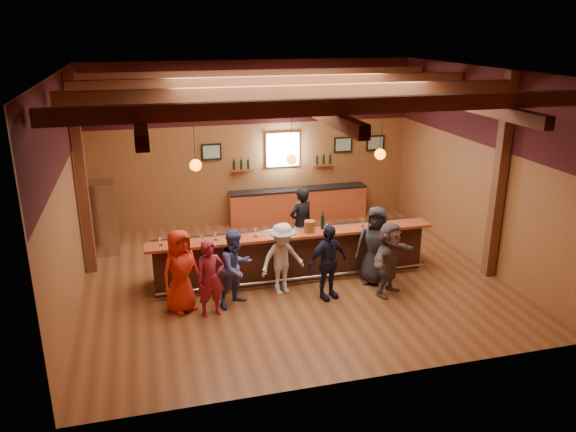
{
  "coord_description": "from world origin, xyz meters",
  "views": [
    {
      "loc": [
        -3.0,
        -11.09,
        5.37
      ],
      "look_at": [
        0.0,
        0.3,
        1.35
      ],
      "focal_mm": 35.0,
      "sensor_mm": 36.0,
      "label": 1
    }
  ],
  "objects": [
    {
      "name": "room",
      "position": [
        0.0,
        0.06,
        3.21
      ],
      "size": [
        9.04,
        9.0,
        4.52
      ],
      "color": "brown",
      "rests_on": "ground"
    },
    {
      "name": "bar_counter",
      "position": [
        0.02,
        0.15,
        0.52
      ],
      "size": [
        6.3,
        1.07,
        1.11
      ],
      "color": "black",
      "rests_on": "ground"
    },
    {
      "name": "back_bar_cabinet",
      "position": [
        1.2,
        3.72,
        0.48
      ],
      "size": [
        4.0,
        0.52,
        0.95
      ],
      "color": "#93371A",
      "rests_on": "ground"
    },
    {
      "name": "window",
      "position": [
        0.8,
        3.95,
        2.05
      ],
      "size": [
        0.95,
        0.09,
        0.95
      ],
      "color": "silver",
      "rests_on": "room"
    },
    {
      "name": "framed_pictures",
      "position": [
        1.67,
        3.94,
        2.1
      ],
      "size": [
        5.35,
        0.05,
        0.45
      ],
      "color": "black",
      "rests_on": "room"
    },
    {
      "name": "wine_shelves",
      "position": [
        0.8,
        3.88,
        1.62
      ],
      "size": [
        3.0,
        0.18,
        0.3
      ],
      "color": "#93371A",
      "rests_on": "room"
    },
    {
      "name": "pendant_lights",
      "position": [
        0.0,
        0.0,
        2.71
      ],
      "size": [
        4.24,
        0.24,
        1.37
      ],
      "color": "black",
      "rests_on": "room"
    },
    {
      "name": "stainless_fridge",
      "position": [
        -4.1,
        2.6,
        0.9
      ],
      "size": [
        0.7,
        0.7,
        1.8
      ],
      "primitive_type": "cube",
      "color": "silver",
      "rests_on": "ground"
    },
    {
      "name": "customer_orange",
      "position": [
        -2.48,
        -0.93,
        0.84
      ],
      "size": [
        0.98,
        0.86,
        1.68
      ],
      "primitive_type": "imported",
      "rotation": [
        0.0,
        0.0,
        0.49
      ],
      "color": "red",
      "rests_on": "ground"
    },
    {
      "name": "customer_redvest",
      "position": [
        -1.95,
        -1.26,
        0.76
      ],
      "size": [
        0.62,
        0.46,
        1.53
      ],
      "primitive_type": "imported",
      "rotation": [
        0.0,
        0.0,
        0.19
      ],
      "color": "maroon",
      "rests_on": "ground"
    },
    {
      "name": "customer_denim",
      "position": [
        -1.4,
        -0.95,
        0.79
      ],
      "size": [
        0.97,
        0.92,
        1.59
      ],
      "primitive_type": "imported",
      "rotation": [
        0.0,
        0.0,
        0.55
      ],
      "color": "#444788",
      "rests_on": "ground"
    },
    {
      "name": "customer_white",
      "position": [
        -0.38,
        -0.7,
        0.78
      ],
      "size": [
        1.12,
        0.84,
        1.55
      ],
      "primitive_type": "imported",
      "rotation": [
        0.0,
        0.0,
        0.29
      ],
      "color": "beige",
      "rests_on": "ground"
    },
    {
      "name": "customer_navy",
      "position": [
        0.46,
        -1.15,
        0.8
      ],
      "size": [
        1.01,
        0.66,
        1.59
      ],
      "primitive_type": "imported",
      "rotation": [
        0.0,
        0.0,
        0.32
      ],
      "color": "#1A1933",
      "rests_on": "ground"
    },
    {
      "name": "customer_brown",
      "position": [
        1.74,
        -1.3,
        0.79
      ],
      "size": [
        1.47,
        1.23,
        1.59
      ],
      "primitive_type": "imported",
      "rotation": [
        0.0,
        0.0,
        0.61
      ],
      "color": "#5E4D4B",
      "rests_on": "ground"
    },
    {
      "name": "customer_dark",
      "position": [
        1.69,
        -0.72,
        0.87
      ],
      "size": [
        1.01,
        0.9,
        1.74
      ],
      "primitive_type": "imported",
      "rotation": [
        0.0,
        0.0,
        -0.5
      ],
      "color": "black",
      "rests_on": "ground"
    },
    {
      "name": "bartender",
      "position": [
        0.49,
        0.95,
        0.9
      ],
      "size": [
        0.77,
        0.65,
        1.8
      ],
      "primitive_type": "imported",
      "rotation": [
        0.0,
        0.0,
        3.54
      ],
      "color": "black",
      "rests_on": "ground"
    },
    {
      "name": "ice_bucket",
      "position": [
        0.36,
        -0.18,
        1.24
      ],
      "size": [
        0.23,
        0.23,
        0.26
      ],
      "primitive_type": "cylinder",
      "color": "brown",
      "rests_on": "bar_counter"
    },
    {
      "name": "bottle_a",
      "position": [
        0.71,
        -0.02,
        1.26
      ],
      "size": [
        0.08,
        0.08,
        0.39
      ],
      "color": "black",
      "rests_on": "bar_counter"
    },
    {
      "name": "bottle_b",
      "position": [
        0.69,
        -0.06,
        1.23
      ],
      "size": [
        0.07,
        0.07,
        0.32
      ],
      "color": "black",
      "rests_on": "bar_counter"
    },
    {
      "name": "glass_a",
      "position": [
        -2.8,
        -0.15,
        1.23
      ],
      "size": [
        0.07,
        0.07,
        0.16
      ],
      "color": "silver",
      "rests_on": "bar_counter"
    },
    {
      "name": "glass_b",
      "position": [
        -1.98,
        -0.25,
        1.24
      ],
      "size": [
        0.08,
        0.08,
        0.18
      ],
      "color": "silver",
      "rests_on": "bar_counter"
    },
    {
      "name": "glass_c",
      "position": [
        -1.68,
        -0.14,
        1.24
      ],
      "size": [
        0.08,
        0.08,
        0.18
      ],
      "color": "silver",
      "rests_on": "bar_counter"
    },
    {
      "name": "glass_d",
      "position": [
        -0.83,
        -0.16,
        1.25
      ],
      "size": [
        0.09,
        0.09,
        0.19
      ],
      "color": "silver",
      "rests_on": "bar_counter"
    },
    {
      "name": "glass_e",
      "position": [
        -0.42,
        -0.11,
        1.23
      ],
      "size": [
        0.07,
        0.07,
        0.16
      ],
      "color": "silver",
      "rests_on": "bar_counter"
    },
    {
      "name": "glass_f",
      "position": [
        0.74,
        -0.21,
        1.23
      ],
      "size": [
        0.08,
        0.08,
        0.17
      ],
      "color": "silver",
      "rests_on": "bar_counter"
    },
    {
      "name": "glass_g",
      "position": [
        1.61,
        -0.13,
        1.25
      ],
      "size": [
        0.09,
        0.09,
        0.2
      ],
      "color": "silver",
      "rests_on": "bar_counter"
    },
    {
      "name": "glass_h",
      "position": [
        2.07,
        -0.12,
        1.25
      ],
      "size": [
        0.09,
        0.09,
        0.19
      ],
      "color": "silver",
      "rests_on": "bar_counter"
    }
  ]
}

